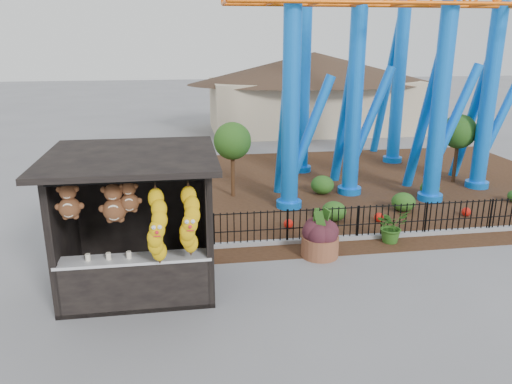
{
  "coord_description": "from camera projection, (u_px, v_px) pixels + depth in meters",
  "views": [
    {
      "loc": [
        -1.96,
        -9.35,
        5.41
      ],
      "look_at": [
        -0.3,
        1.5,
        2.0
      ],
      "focal_mm": 35.0,
      "sensor_mm": 36.0,
      "label": 1
    }
  ],
  "objects": [
    {
      "name": "terracotta_planter",
      "position": [
        320.0,
        246.0,
        12.84
      ],
      "size": [
        1.09,
        1.09,
        0.54
      ],
      "primitive_type": "cylinder",
      "rotation": [
        0.0,
        0.0,
        -0.14
      ],
      "color": "brown",
      "rests_on": "ground"
    },
    {
      "name": "prize_booth",
      "position": [
        137.0,
        227.0,
        10.69
      ],
      "size": [
        3.5,
        3.4,
        3.12
      ],
      "color": "black",
      "rests_on": "ground"
    },
    {
      "name": "potted_plant",
      "position": [
        392.0,
        226.0,
        13.65
      ],
      "size": [
        1.04,
        0.96,
        0.95
      ],
      "primitive_type": "imported",
      "rotation": [
        0.0,
        0.0,
        0.3
      ],
      "color": "#32601C",
      "rests_on": "ground"
    },
    {
      "name": "landscaping",
      "position": [
        379.0,
        197.0,
        16.7
      ],
      "size": [
        8.61,
        4.16,
        0.67
      ],
      "color": "#244D16",
      "rests_on": "mulch_bed"
    },
    {
      "name": "picket_fence",
      "position": [
        429.0,
        219.0,
        14.11
      ],
      "size": [
        12.2,
        0.06,
        1.0
      ],
      "primitive_type": null,
      "color": "black",
      "rests_on": "ground"
    },
    {
      "name": "roller_coaster",
      "position": [
        381.0,
        6.0,
        17.32
      ],
      "size": [
        11.0,
        6.37,
        10.82
      ],
      "color": "#0E70F0",
      "rests_on": "ground"
    },
    {
      "name": "pavilion",
      "position": [
        314.0,
        79.0,
        29.56
      ],
      "size": [
        15.0,
        15.0,
        4.8
      ],
      "color": "#BFAD8C",
      "rests_on": "ground"
    },
    {
      "name": "mulch_bed",
      "position": [
        342.0,
        187.0,
        18.85
      ],
      "size": [
        18.0,
        12.0,
        0.02
      ],
      "primitive_type": "cube",
      "color": "#331E11",
      "rests_on": "ground"
    },
    {
      "name": "curb",
      "position": [
        398.0,
        235.0,
        14.11
      ],
      "size": [
        18.0,
        0.18,
        0.12
      ],
      "primitive_type": "cube",
      "color": "gray",
      "rests_on": "ground"
    },
    {
      "name": "ground",
      "position": [
        280.0,
        301.0,
        10.72
      ],
      "size": [
        120.0,
        120.0,
        0.0
      ],
      "primitive_type": "plane",
      "color": "slate",
      "rests_on": "ground"
    },
    {
      "name": "planter_foliage",
      "position": [
        321.0,
        225.0,
        12.66
      ],
      "size": [
        0.7,
        0.7,
        0.64
      ],
      "primitive_type": "ellipsoid",
      "color": "#35151C",
      "rests_on": "terracotta_planter"
    }
  ]
}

